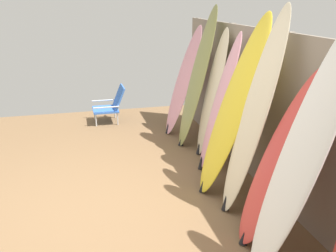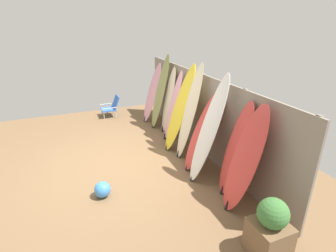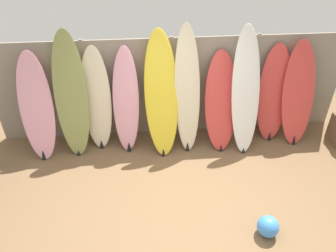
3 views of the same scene
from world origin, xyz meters
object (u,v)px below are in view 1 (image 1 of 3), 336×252
object	(u,v)px
beach_chair	(111,104)
surfboard_pink_0	(183,82)
surfboard_pink_3	(219,104)
surfboard_red_6	(282,159)
surfboard_cream_2	(212,95)
surfboard_yellow_4	(234,107)
surfboard_white_7	(302,154)
surfboard_olive_1	(197,79)
surfboard_cream_5	(254,115)

from	to	relation	value
beach_chair	surfboard_pink_0	bearing A→B (deg)	59.71
surfboard_pink_3	surfboard_red_6	size ratio (longest dim) A/B	1.08
surfboard_cream_2	surfboard_pink_3	distance (m)	0.49
surfboard_yellow_4	surfboard_white_7	bearing A→B (deg)	-2.14
surfboard_pink_0	beach_chair	xyz separation A→B (m)	(-0.87, -1.08, -0.53)
surfboard_white_7	surfboard_olive_1	bearing A→B (deg)	177.79
surfboard_cream_2	surfboard_red_6	xyz separation A→B (m)	(2.07, -0.13, -0.06)
surfboard_pink_3	surfboard_white_7	xyz separation A→B (m)	(1.96, -0.12, 0.15)
surfboard_yellow_4	surfboard_red_6	world-z (taller)	surfboard_yellow_4
surfboard_olive_1	surfboard_red_6	size ratio (longest dim) A/B	1.26
surfboard_olive_1	beach_chair	world-z (taller)	surfboard_olive_1
surfboard_cream_5	surfboard_yellow_4	bearing A→B (deg)	-176.49
surfboard_pink_0	surfboard_red_6	xyz separation A→B (m)	(3.02, 0.01, -0.05)
surfboard_cream_2	surfboard_yellow_4	bearing A→B (deg)	-8.01
surfboard_pink_0	surfboard_cream_5	distance (m)	2.45
surfboard_cream_2	surfboard_cream_5	xyz separation A→B (m)	(1.49, -0.12, 0.16)
surfboard_pink_0	beach_chair	bearing A→B (deg)	-128.89
surfboard_cream_2	surfboard_cream_5	distance (m)	1.51
surfboard_cream_2	surfboard_yellow_4	xyz separation A→B (m)	(1.07, -0.15, 0.13)
surfboard_olive_1	surfboard_cream_5	bearing A→B (deg)	-0.95
surfboard_pink_3	surfboard_red_6	xyz separation A→B (m)	(1.59, -0.05, -0.06)
surfboard_white_7	beach_chair	world-z (taller)	surfboard_white_7
surfboard_olive_1	surfboard_pink_3	xyz separation A→B (m)	(0.86, 0.01, -0.15)
surfboard_pink_0	surfboard_red_6	bearing A→B (deg)	0.13
surfboard_yellow_4	surfboard_red_6	distance (m)	1.02
surfboard_olive_1	surfboard_white_7	xyz separation A→B (m)	(2.82, -0.11, 0.01)
surfboard_olive_1	beach_chair	bearing A→B (deg)	-142.05
surfboard_olive_1	surfboard_red_6	xyz separation A→B (m)	(2.45, -0.04, -0.21)
surfboard_cream_2	surfboard_red_6	world-z (taller)	surfboard_cream_2
surfboard_yellow_4	beach_chair	size ratio (longest dim) A/B	3.11
surfboard_yellow_4	surfboard_cream_5	world-z (taller)	surfboard_cream_5
surfboard_pink_0	surfboard_red_6	size ratio (longest dim) A/B	1.07
surfboard_white_7	surfboard_pink_0	bearing A→B (deg)	178.90
surfboard_red_6	surfboard_white_7	xyz separation A→B (m)	(0.38, -0.07, 0.21)
surfboard_cream_2	surfboard_white_7	size ratio (longest dim) A/B	0.86
surfboard_pink_0	surfboard_yellow_4	world-z (taller)	surfboard_yellow_4
surfboard_white_7	beach_chair	distance (m)	4.43
surfboard_cream_5	surfboard_white_7	world-z (taller)	surfboard_cream_5
surfboard_olive_1	surfboard_cream_5	world-z (taller)	surfboard_cream_5
surfboard_pink_3	surfboard_yellow_4	bearing A→B (deg)	-6.93
surfboard_pink_3	surfboard_red_6	bearing A→B (deg)	-1.82
surfboard_cream_5	surfboard_cream_2	bearing A→B (deg)	175.26
surfboard_red_6	beach_chair	world-z (taller)	surfboard_red_6
surfboard_pink_0	surfboard_cream_2	xyz separation A→B (m)	(0.95, 0.14, 0.02)
surfboard_yellow_4	beach_chair	xyz separation A→B (m)	(-2.88, -1.06, -0.67)
surfboard_olive_1	surfboard_cream_2	bearing A→B (deg)	13.76
surfboard_yellow_4	surfboard_pink_0	bearing A→B (deg)	179.61
surfboard_pink_0	surfboard_cream_5	xyz separation A→B (m)	(2.44, 0.01, 0.18)
surfboard_pink_3	surfboard_yellow_4	world-z (taller)	surfboard_yellow_4
surfboard_cream_2	beach_chair	size ratio (longest dim) A/B	2.73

